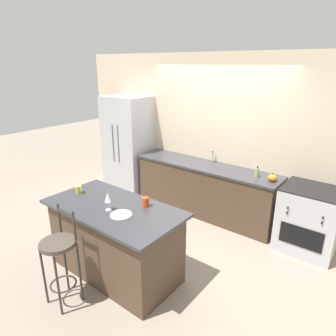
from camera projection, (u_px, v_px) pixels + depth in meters
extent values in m
plane|color=gray|center=(193.00, 220.00, 5.11)|extent=(18.00, 18.00, 0.00)
cube|color=beige|center=(216.00, 135.00, 5.15)|extent=(6.00, 0.07, 2.70)
cube|color=#4C3828|center=(205.00, 190.00, 5.23)|extent=(2.53, 0.61, 0.86)
cube|color=#38383D|center=(206.00, 166.00, 5.08)|extent=(2.56, 0.64, 0.03)
cube|color=black|center=(206.00, 165.00, 5.08)|extent=(0.56, 0.33, 0.01)
cylinder|color=#ADAFB5|center=(213.00, 156.00, 5.19)|extent=(0.02, 0.02, 0.22)
cylinder|color=#ADAFB5|center=(211.00, 151.00, 5.11)|extent=(0.02, 0.12, 0.02)
cube|color=#4C3828|center=(115.00, 241.00, 3.70)|extent=(1.59, 0.77, 0.89)
cube|color=#38383D|center=(113.00, 208.00, 3.55)|extent=(1.71, 0.89, 0.03)
cube|color=#ADAFB5|center=(129.00, 145.00, 6.05)|extent=(0.90, 0.68, 1.93)
cylinder|color=#939399|center=(113.00, 143.00, 5.80)|extent=(0.02, 0.02, 0.73)
cylinder|color=#939399|center=(118.00, 144.00, 5.72)|extent=(0.02, 0.02, 0.73)
cube|color=#B7B7BC|center=(309.00, 220.00, 4.18)|extent=(0.76, 0.67, 0.91)
cube|color=black|center=(301.00, 237.00, 3.97)|extent=(0.55, 0.01, 0.29)
cube|color=black|center=(314.00, 189.00, 4.03)|extent=(0.76, 0.67, 0.02)
cylinder|color=black|center=(288.00, 208.00, 3.96)|extent=(0.03, 0.02, 0.03)
cylinder|color=black|center=(323.00, 218.00, 3.72)|extent=(0.03, 0.02, 0.03)
cylinder|color=black|center=(287.00, 213.00, 3.99)|extent=(0.03, 0.02, 0.03)
cylinder|color=black|center=(322.00, 223.00, 3.74)|extent=(0.03, 0.02, 0.03)
cylinder|color=#332D28|center=(44.00, 276.00, 3.23)|extent=(0.02, 0.02, 0.73)
cylinder|color=#332D28|center=(58.00, 286.00, 3.07)|extent=(0.02, 0.02, 0.73)
cylinder|color=#332D28|center=(65.00, 263.00, 3.42)|extent=(0.02, 0.02, 0.73)
cylinder|color=#332D28|center=(80.00, 273.00, 3.27)|extent=(0.02, 0.02, 0.73)
torus|color=#332D28|center=(63.00, 284.00, 3.29)|extent=(0.29, 0.29, 0.02)
cylinder|color=#4C4238|center=(58.00, 243.00, 3.12)|extent=(0.37, 0.37, 0.04)
cylinder|color=#332D28|center=(59.00, 218.00, 3.23)|extent=(0.02, 0.02, 0.34)
cylinder|color=#332D28|center=(74.00, 226.00, 3.07)|extent=(0.02, 0.02, 0.34)
cube|color=#332D28|center=(65.00, 213.00, 3.12)|extent=(0.27, 0.02, 0.04)
cylinder|color=beige|center=(121.00, 215.00, 3.34)|extent=(0.25, 0.25, 0.01)
torus|color=beige|center=(121.00, 214.00, 3.33)|extent=(0.24, 0.24, 0.01)
cylinder|color=white|center=(109.00, 210.00, 3.46)|extent=(0.07, 0.07, 0.00)
cylinder|color=white|center=(108.00, 206.00, 3.45)|extent=(0.01, 0.01, 0.10)
cone|color=white|center=(108.00, 197.00, 3.41)|extent=(0.08, 0.08, 0.12)
cylinder|color=#C1B251|center=(79.00, 189.00, 3.90)|extent=(0.08, 0.08, 0.10)
torus|color=#C1B251|center=(81.00, 190.00, 3.87)|extent=(0.07, 0.01, 0.07)
cylinder|color=red|center=(146.00, 202.00, 3.53)|extent=(0.08, 0.08, 0.12)
ellipsoid|color=orange|center=(273.00, 178.00, 4.35)|extent=(0.13, 0.13, 0.10)
cylinder|color=brown|center=(273.00, 174.00, 4.33)|extent=(0.02, 0.02, 0.02)
cylinder|color=#89B260|center=(257.00, 173.00, 4.51)|extent=(0.06, 0.06, 0.14)
cylinder|color=black|center=(258.00, 167.00, 4.48)|extent=(0.02, 0.02, 0.03)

